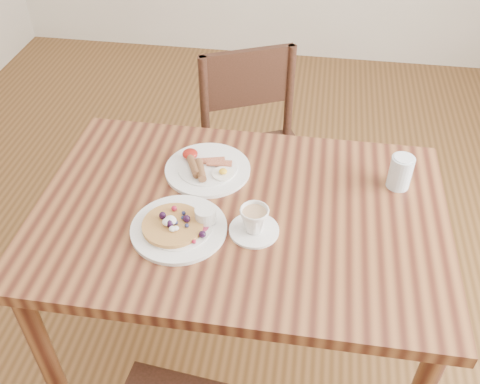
{
  "coord_description": "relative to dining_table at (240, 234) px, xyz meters",
  "views": [
    {
      "loc": [
        0.17,
        -1.12,
        1.81
      ],
      "look_at": [
        0.0,
        0.0,
        0.82
      ],
      "focal_mm": 40.0,
      "sensor_mm": 36.0,
      "label": 1
    }
  ],
  "objects": [
    {
      "name": "breakfast_plate",
      "position": [
        -0.13,
        0.16,
        0.11
      ],
      "size": [
        0.27,
        0.27,
        0.04
      ],
      "color": "white",
      "rests_on": "dining_table"
    },
    {
      "name": "ground",
      "position": [
        0.0,
        0.0,
        -0.65
      ],
      "size": [
        5.0,
        5.0,
        0.0
      ],
      "primitive_type": "plane",
      "color": "#553618",
      "rests_on": "ground"
    },
    {
      "name": "pancake_plate",
      "position": [
        -0.15,
        -0.1,
        0.11
      ],
      "size": [
        0.27,
        0.27,
        0.06
      ],
      "color": "white",
      "rests_on": "dining_table"
    },
    {
      "name": "teacup_saucer",
      "position": [
        0.05,
        -0.08,
        0.14
      ],
      "size": [
        0.14,
        0.14,
        0.08
      ],
      "color": "white",
      "rests_on": "dining_table"
    },
    {
      "name": "chair_far",
      "position": [
        -0.03,
        0.63,
        -0.16
      ],
      "size": [
        0.56,
        0.56,
        0.88
      ],
      "rotation": [
        0.0,
        0.0,
        3.57
      ],
      "color": "#3D1E16",
      "rests_on": "ground"
    },
    {
      "name": "dining_table",
      "position": [
        0.0,
        0.0,
        0.0
      ],
      "size": [
        1.2,
        0.8,
        0.75
      ],
      "color": "brown",
      "rests_on": "ground"
    },
    {
      "name": "water_glass",
      "position": [
        0.46,
        0.18,
        0.15
      ],
      "size": [
        0.07,
        0.07,
        0.11
      ],
      "primitive_type": "cylinder",
      "color": "silver",
      "rests_on": "dining_table"
    }
  ]
}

